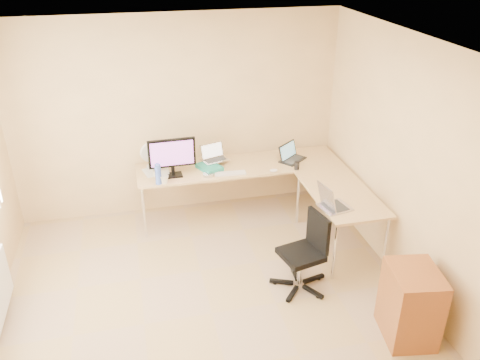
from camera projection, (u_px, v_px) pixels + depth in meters
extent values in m
plane|color=tan|center=(212.00, 313.00, 4.99)|extent=(4.50, 4.50, 0.00)
plane|color=white|center=(203.00, 54.00, 3.81)|extent=(4.50, 4.50, 0.00)
plane|color=#E0BB7F|center=(178.00, 117.00, 6.35)|extent=(4.50, 0.00, 4.50)
plane|color=#E0BB7F|center=(420.00, 177.00, 4.83)|extent=(0.00, 4.50, 4.50)
cube|color=tan|center=(240.00, 190.00, 6.58)|extent=(2.65, 0.70, 0.73)
cube|color=tan|center=(339.00, 219.00, 5.91)|extent=(0.70, 1.30, 0.73)
cube|color=black|center=(172.00, 158.00, 6.02)|extent=(0.58, 0.20, 0.49)
cube|color=#1D826F|center=(209.00, 167.00, 6.28)|extent=(0.34, 0.38, 0.05)
cube|color=#B7B7B7|center=(215.00, 153.00, 6.36)|extent=(0.39, 0.34, 0.21)
cube|color=black|center=(293.00, 152.00, 6.48)|extent=(0.44, 0.43, 0.22)
cube|color=silver|center=(230.00, 173.00, 6.17)|extent=(0.40, 0.13, 0.02)
ellipsoid|color=silver|center=(274.00, 170.00, 6.22)|extent=(0.11, 0.07, 0.04)
imported|color=silver|center=(164.00, 179.00, 5.93)|extent=(0.13, 0.13, 0.10)
cylinder|color=silver|center=(208.00, 175.00, 6.11)|extent=(0.17, 0.17, 0.03)
cylinder|color=#4060C4|center=(158.00, 174.00, 5.88)|extent=(0.08, 0.08, 0.26)
cube|color=silver|center=(152.00, 172.00, 6.21)|extent=(0.25, 0.31, 0.01)
cube|color=beige|center=(161.00, 171.00, 6.17)|extent=(0.20, 0.15, 0.07)
cylinder|color=white|center=(150.00, 156.00, 6.28)|extent=(0.32, 0.32, 0.32)
cylinder|color=black|center=(297.00, 166.00, 6.27)|extent=(0.07, 0.07, 0.11)
cube|color=#B6B4C4|center=(336.00, 198.00, 5.37)|extent=(0.42, 0.36, 0.25)
cube|color=black|center=(301.00, 248.00, 5.14)|extent=(0.63, 0.63, 0.87)
cube|color=brown|center=(410.00, 305.00, 4.57)|extent=(0.51, 0.60, 0.74)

